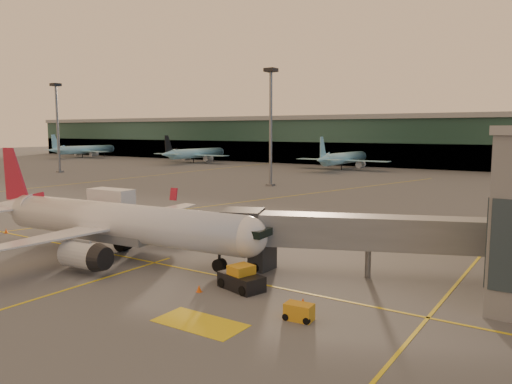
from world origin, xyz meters
The scene contains 15 objects.
ground centered at (0.00, 0.00, 0.00)m, with size 600.00×600.00×0.00m, color #4C4F54.
taxi_markings centered at (-7.32, 44.49, 0.01)m, with size 100.12×173.00×0.01m.
terminal centered at (0.00, 141.79, 8.76)m, with size 400.00×20.00×17.60m.
mast_west_far centered at (-90.00, 62.00, 14.86)m, with size 2.40×2.40×25.60m.
mast_west_near centered at (-20.00, 66.00, 14.86)m, with size 2.40×2.40×25.60m.
distant_aircraft_row centered at (-21.00, 118.00, 0.00)m, with size 290.00×34.00×13.00m.
main_airplane centered at (0.03, 4.39, 3.38)m, with size 34.46×31.08×10.39m.
jet_bridge centered at (24.52, 12.18, 3.63)m, with size 25.31×12.60×5.37m.
catering_truck centered at (-12.96, 15.44, 2.69)m, with size 6.27×3.09×4.74m.
gpu_cart centered at (23.06, -0.03, 0.54)m, with size 1.96×1.27×1.10m.
pushback_tug centered at (16.25, 3.09, 0.78)m, with size 4.12×2.93×1.91m.
cone_nose centered at (22.11, 2.29, 0.31)m, with size 0.50×0.50×0.64m.
cone_tail centered at (-19.59, 4.92, 0.28)m, with size 0.45×0.45×0.58m.
cone_wing_left centered at (0.34, 21.63, 0.30)m, with size 0.49×0.49×0.63m.
cone_fwd centered at (13.96, 0.75, 0.27)m, with size 0.44×0.44×0.55m.
Camera 1 is at (37.93, -27.66, 12.32)m, focal length 35.00 mm.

